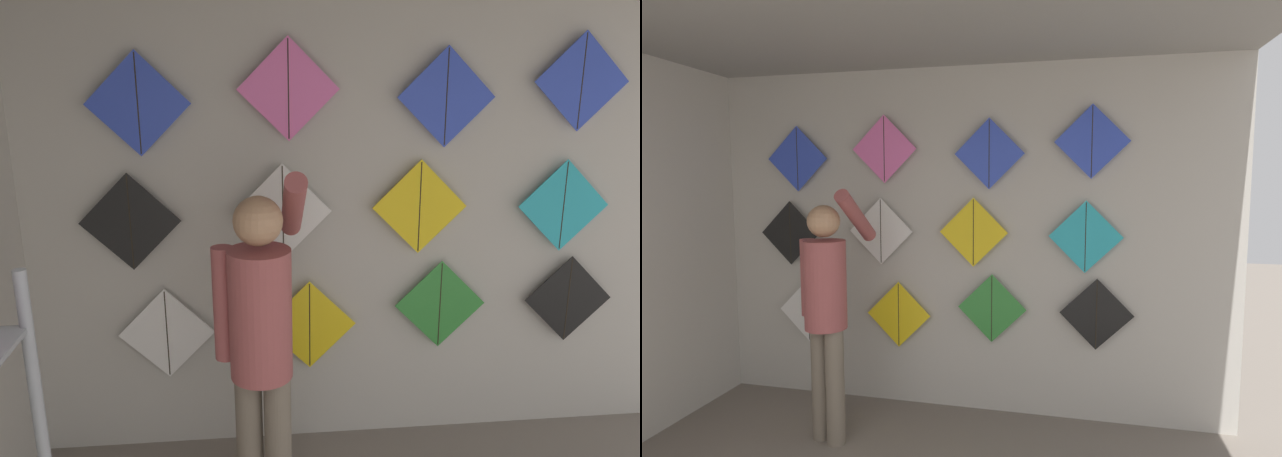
{
  "view_description": "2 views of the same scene",
  "coord_description": "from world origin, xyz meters",
  "views": [
    {
      "loc": [
        -0.62,
        -0.04,
        2.33
      ],
      "look_at": [
        -0.29,
        3.12,
        1.44
      ],
      "focal_mm": 35.0,
      "sensor_mm": 36.0,
      "label": 1
    },
    {
      "loc": [
        1.13,
        -0.5,
        1.9
      ],
      "look_at": [
        0.28,
        3.12,
        1.54
      ],
      "focal_mm": 28.0,
      "sensor_mm": 36.0,
      "label": 2
    }
  ],
  "objects": [
    {
      "name": "kite_7",
      "position": [
        1.19,
        3.36,
        1.47
      ],
      "size": [
        0.55,
        0.01,
        0.55
      ],
      "color": "#28B2C6"
    },
    {
      "name": "kite_9",
      "position": [
        -0.43,
        3.36,
        2.15
      ],
      "size": [
        0.55,
        0.01,
        0.55
      ],
      "color": "pink"
    },
    {
      "name": "kite_11",
      "position": [
        1.22,
        3.36,
        2.18
      ],
      "size": [
        0.55,
        0.01,
        0.55
      ],
      "color": "blue"
    },
    {
      "name": "kite_3",
      "position": [
        1.28,
        3.36,
        0.88
      ],
      "size": [
        0.55,
        0.01,
        0.55
      ],
      "color": "black"
    },
    {
      "name": "shopkeeper",
      "position": [
        -0.61,
        2.69,
        1.04
      ],
      "size": [
        0.45,
        0.58,
        1.84
      ],
      "rotation": [
        0.0,
        0.0,
        -0.35
      ],
      "color": "#726656",
      "rests_on": "ground"
    },
    {
      "name": "kite_8",
      "position": [
        -1.22,
        3.36,
        2.08
      ],
      "size": [
        0.55,
        0.01,
        0.55
      ],
      "color": "blue"
    },
    {
      "name": "kite_2",
      "position": [
        0.47,
        3.36,
        0.88
      ],
      "size": [
        0.55,
        0.01,
        0.55
      ],
      "color": "#338C38"
    },
    {
      "name": "back_panel",
      "position": [
        0.0,
        3.45,
        1.4
      ],
      "size": [
        4.64,
        0.06,
        2.8
      ],
      "primitive_type": "cube",
      "color": "#BCB7AD",
      "rests_on": "ground"
    },
    {
      "name": "kite_1",
      "position": [
        -0.32,
        3.36,
        0.78
      ],
      "size": [
        0.55,
        0.01,
        0.55
      ],
      "color": "yellow"
    },
    {
      "name": "kite_10",
      "position": [
        0.44,
        3.36,
        2.1
      ],
      "size": [
        0.55,
        0.01,
        0.55
      ],
      "color": "blue"
    },
    {
      "name": "kite_6",
      "position": [
        0.32,
        3.36,
        1.48
      ],
      "size": [
        0.55,
        0.01,
        0.55
      ],
      "color": "yellow"
    },
    {
      "name": "kite_0",
      "position": [
        -1.16,
        3.36,
        0.76
      ],
      "size": [
        0.55,
        0.01,
        0.55
      ],
      "color": "white"
    },
    {
      "name": "kite_4",
      "position": [
        -1.31,
        3.36,
        1.44
      ],
      "size": [
        0.55,
        0.01,
        0.55
      ],
      "color": "black"
    },
    {
      "name": "kite_5",
      "position": [
        -0.47,
        3.36,
        1.48
      ],
      "size": [
        0.55,
        0.01,
        0.55
      ],
      "color": "white"
    }
  ]
}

